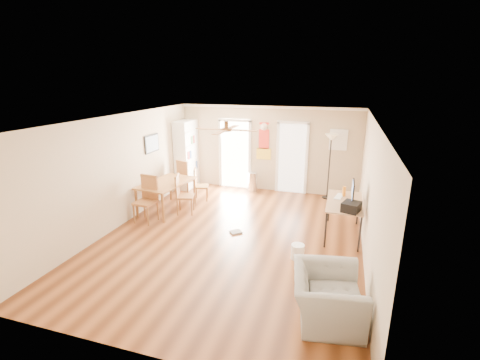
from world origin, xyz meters
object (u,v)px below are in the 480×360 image
(bookshelf, at_px, (187,154))
(torchiere_lamp, at_px, (329,167))
(wastebasket_a, at_px, (298,252))
(dining_chair_right_b, at_px, (185,194))
(armchair, at_px, (327,297))
(trash_can, at_px, (253,182))
(dining_chair_near, at_px, (145,200))
(dining_table, at_px, (167,196))
(printer, at_px, (351,207))
(dining_chair_far, at_px, (187,177))
(computer_desk, at_px, (343,218))
(dining_chair_right_a, at_px, (201,184))

(bookshelf, xyz_separation_m, torchiere_lamp, (4.38, 0.21, -0.12))
(wastebasket_a, bearing_deg, dining_chair_right_b, 154.34)
(dining_chair_right_b, relative_size, armchair, 0.91)
(trash_can, bearing_deg, dining_chair_near, -122.01)
(dining_table, xyz_separation_m, wastebasket_a, (3.67, -1.53, -0.24))
(trash_can, xyz_separation_m, wastebasket_a, (1.91, -3.72, -0.15))
(torchiere_lamp, xyz_separation_m, printer, (0.59, -2.97, -0.04))
(dining_chair_far, height_order, torchiere_lamp, torchiere_lamp)
(dining_chair_near, distance_m, computer_desk, 4.65)
(computer_desk, distance_m, armchair, 2.94)
(dining_chair_far, distance_m, trash_can, 2.01)
(dining_chair_right_b, distance_m, dining_chair_near, 1.04)
(dining_table, relative_size, torchiere_lamp, 0.82)
(trash_can, bearing_deg, dining_table, -128.80)
(dining_table, height_order, trash_can, dining_table)
(bookshelf, xyz_separation_m, wastebasket_a, (4.03, -3.54, -0.92))
(dining_chair_far, relative_size, armchair, 0.95)
(dining_chair_right_b, distance_m, armchair, 4.86)
(bookshelf, xyz_separation_m, computer_desk, (4.84, -2.20, -0.66))
(torchiere_lamp, relative_size, wastebasket_a, 6.35)
(dining_chair_right_a, bearing_deg, dining_chair_far, 42.22)
(dining_chair_near, bearing_deg, trash_can, 62.68)
(dining_chair_right_b, height_order, wastebasket_a, dining_chair_right_b)
(dining_chair_right_b, xyz_separation_m, dining_chair_near, (-0.68, -0.79, 0.05))
(printer, bearing_deg, armchair, -78.74)
(torchiere_lamp, bearing_deg, trash_can, -179.20)
(trash_can, distance_m, wastebasket_a, 4.18)
(bookshelf, relative_size, dining_chair_right_b, 2.09)
(dining_chair_near, distance_m, torchiere_lamp, 5.15)
(torchiere_lamp, distance_m, wastebasket_a, 3.85)
(dining_chair_right_b, relative_size, trash_can, 1.71)
(wastebasket_a, bearing_deg, computer_desk, 58.94)
(printer, bearing_deg, torchiere_lamp, 119.67)
(dining_table, xyz_separation_m, computer_desk, (4.48, -0.19, 0.01))
(dining_table, distance_m, torchiere_lamp, 4.62)
(trash_can, bearing_deg, torchiere_lamp, 0.80)
(dining_chair_right_a, relative_size, wastebasket_a, 3.11)
(bookshelf, distance_m, dining_table, 2.15)
(dining_table, distance_m, wastebasket_a, 3.98)
(printer, bearing_deg, dining_chair_right_a, 175.03)
(computer_desk, bearing_deg, bookshelf, 155.56)
(bookshelf, xyz_separation_m, dining_table, (0.37, -2.01, -0.68))
(dining_chair_right_a, xyz_separation_m, computer_desk, (3.93, -1.19, -0.06))
(armchair, bearing_deg, bookshelf, 33.47)
(bookshelf, height_order, dining_chair_right_a, bookshelf)
(dining_chair_right_a, distance_m, torchiere_lamp, 3.70)
(dining_table, bearing_deg, dining_chair_far, 91.79)
(dining_table, relative_size, armchair, 1.39)
(trash_can, bearing_deg, bookshelf, -175.23)
(dining_chair_far, height_order, trash_can, dining_chair_far)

